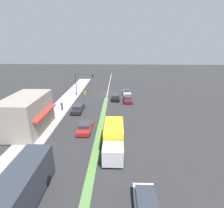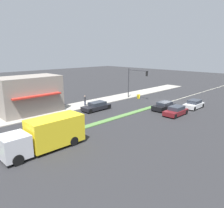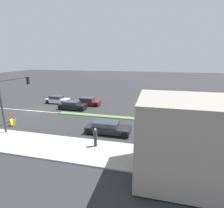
% 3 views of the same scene
% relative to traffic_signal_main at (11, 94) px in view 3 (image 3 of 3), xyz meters
% --- Properties ---
extents(ground_plane, '(160.00, 160.00, 0.00)m').
position_rel_traffic_signal_main_xyz_m(ground_plane, '(-6.12, 15.94, -3.90)').
color(ground_plane, '#2B2B2D').
extents(sidewalk_right, '(4.00, 73.00, 0.12)m').
position_rel_traffic_signal_main_xyz_m(sidewalk_right, '(2.88, 16.44, -3.84)').
color(sidewalk_right, '#A8A399').
rests_on(sidewalk_right, ground).
extents(lane_marking_center, '(0.16, 60.00, 0.01)m').
position_rel_traffic_signal_main_xyz_m(lane_marking_center, '(-6.12, -2.06, -3.90)').
color(lane_marking_center, beige).
rests_on(lane_marking_center, ground).
extents(building_corner_store, '(5.51, 8.56, 5.23)m').
position_rel_traffic_signal_main_xyz_m(building_corner_store, '(4.55, 18.22, -1.16)').
color(building_corner_store, gray).
rests_on(building_corner_store, sidewalk_right).
extents(traffic_signal_main, '(4.59, 0.34, 5.60)m').
position_rel_traffic_signal_main_xyz_m(traffic_signal_main, '(0.00, 0.00, 0.00)').
color(traffic_signal_main, '#333338').
rests_on(traffic_signal_main, sidewalk_right).
extents(pedestrian, '(0.34, 0.34, 1.67)m').
position_rel_traffic_signal_main_xyz_m(pedestrian, '(2.04, 10.10, -2.90)').
color(pedestrian, '#282D42').
rests_on(pedestrian, sidewalk_right).
extents(warning_aframe_sign, '(0.45, 0.53, 0.84)m').
position_rel_traffic_signal_main_xyz_m(warning_aframe_sign, '(-0.46, -0.77, -3.47)').
color(warning_aframe_sign, yellow).
rests_on(warning_aframe_sign, ground).
extents(delivery_truck, '(2.44, 7.50, 2.87)m').
position_rel_traffic_signal_main_xyz_m(delivery_truck, '(-8.32, 22.57, -2.43)').
color(delivery_truck, silver).
rests_on(delivery_truck, ground).
extents(suv_black, '(1.86, 4.10, 1.24)m').
position_rel_traffic_signal_main_xyz_m(suv_black, '(-8.32, 2.89, -3.29)').
color(suv_black, black).
rests_on(suv_black, ground).
extents(sedan_maroon, '(1.84, 3.97, 1.31)m').
position_rel_traffic_signal_main_xyz_m(sedan_maroon, '(-11.12, 4.28, -3.27)').
color(sedan_maroon, maroon).
rests_on(sedan_maroon, ground).
extents(hatchback_red, '(1.89, 4.09, 1.29)m').
position_rel_traffic_signal_main_xyz_m(hatchback_red, '(-3.92, 18.21, -3.28)').
color(hatchback_red, '#AD1E1E').
rests_on(hatchback_red, ground).
extents(van_white, '(1.85, 3.85, 1.31)m').
position_rel_traffic_signal_main_xyz_m(van_white, '(-11.12, -1.36, -3.27)').
color(van_white, silver).
rests_on(van_white, ground).
extents(sedan_dark, '(1.90, 4.59, 1.27)m').
position_rel_traffic_signal_main_xyz_m(sedan_dark, '(-1.12, 10.35, -3.28)').
color(sedan_dark, black).
rests_on(sedan_dark, ground).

